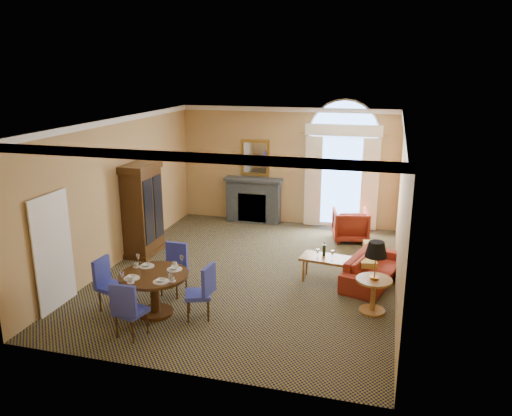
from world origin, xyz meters
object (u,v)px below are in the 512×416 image
(sofa, at_px, (373,268))
(armchair, at_px, (350,225))
(armoire, at_px, (143,211))
(side_table, at_px, (375,268))
(dining_table, at_px, (154,284))
(coffee_table, at_px, (325,259))

(sofa, height_order, armchair, armchair)
(armoire, bearing_deg, armchair, 25.39)
(armchair, height_order, side_table, side_table)
(armoire, bearing_deg, dining_table, -59.27)
(armoire, xyz_separation_m, side_table, (5.32, -1.61, -0.20))
(dining_table, bearing_deg, armchair, 58.67)
(armoire, xyz_separation_m, sofa, (5.27, -0.25, -0.75))
(armchair, bearing_deg, armoire, 13.41)
(armchair, relative_size, side_table, 0.67)
(armoire, distance_m, coffee_table, 4.37)
(armoire, distance_m, dining_table, 3.19)
(sofa, xyz_separation_m, coffee_table, (-0.97, -0.19, 0.17))
(dining_table, height_order, sofa, dining_table)
(armchair, xyz_separation_m, coffee_table, (-0.28, -2.62, 0.05))
(dining_table, relative_size, sofa, 0.63)
(sofa, xyz_separation_m, armchair, (-0.68, 2.43, 0.11))
(armoire, relative_size, armchair, 2.44)
(dining_table, xyz_separation_m, coffee_table, (2.69, 2.27, -0.12))
(sofa, distance_m, side_table, 1.47)
(coffee_table, bearing_deg, side_table, -41.68)
(dining_table, xyz_separation_m, side_table, (3.71, 1.10, 0.27))
(armoire, relative_size, dining_table, 1.76)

